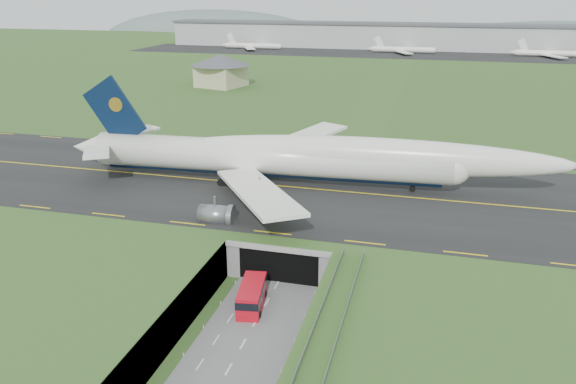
# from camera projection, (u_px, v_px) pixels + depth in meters

# --- Properties ---
(ground) EXTENTS (900.00, 900.00, 0.00)m
(ground) POSITION_uv_depth(u_px,v_px,m) (262.00, 311.00, 75.63)
(ground) COLOR #315020
(ground) RESTS_ON ground
(airfield_deck) EXTENTS (800.00, 800.00, 6.00)m
(airfield_deck) POSITION_uv_depth(u_px,v_px,m) (262.00, 292.00, 74.60)
(airfield_deck) COLOR gray
(airfield_deck) RESTS_ON ground
(trench_road) EXTENTS (12.00, 75.00, 0.20)m
(trench_road) POSITION_uv_depth(u_px,v_px,m) (244.00, 342.00, 68.77)
(trench_road) COLOR slate
(trench_road) RESTS_ON ground
(taxiway) EXTENTS (800.00, 44.00, 0.18)m
(taxiway) POSITION_uv_depth(u_px,v_px,m) (315.00, 189.00, 103.55)
(taxiway) COLOR black
(taxiway) RESTS_ON airfield_deck
(tunnel_portal) EXTENTS (17.00, 22.30, 6.00)m
(tunnel_portal) POSITION_uv_depth(u_px,v_px,m) (293.00, 239.00, 89.68)
(tunnel_portal) COLOR gray
(tunnel_portal) RESTS_ON ground
(guideway) EXTENTS (3.00, 53.00, 7.05)m
(guideway) POSITION_uv_depth(u_px,v_px,m) (312.00, 383.00, 53.80)
(guideway) COLOR #A8A8A3
(guideway) RESTS_ON ground
(jumbo_jet) EXTENTS (94.80, 60.84, 20.16)m
(jumbo_jet) POSITION_uv_depth(u_px,v_px,m) (303.00, 158.00, 104.07)
(jumbo_jet) COLOR white
(jumbo_jet) RESTS_ON ground
(shuttle_tram) EXTENTS (4.32, 8.57, 3.33)m
(shuttle_tram) POSITION_uv_depth(u_px,v_px,m) (252.00, 296.00, 75.94)
(shuttle_tram) COLOR red
(shuttle_tram) RESTS_ON ground
(service_building) EXTENTS (26.81, 26.81, 12.03)m
(service_building) POSITION_uv_depth(u_px,v_px,m) (221.00, 68.00, 210.91)
(service_building) COLOR #BEB589
(service_building) RESTS_ON ground
(cargo_terminal) EXTENTS (320.00, 67.00, 15.60)m
(cargo_terminal) POSITION_uv_depth(u_px,v_px,m) (407.00, 36.00, 343.07)
(cargo_terminal) COLOR #B2B2B2
(cargo_terminal) RESTS_ON ground
(distant_hills) EXTENTS (700.00, 91.00, 60.00)m
(distant_hills) POSITION_uv_depth(u_px,v_px,m) (497.00, 48.00, 452.43)
(distant_hills) COLOR slate
(distant_hills) RESTS_ON ground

